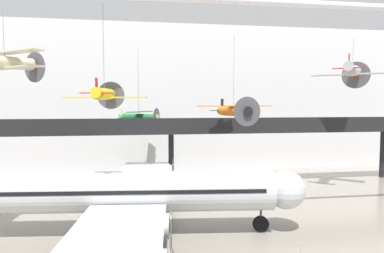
{
  "coord_description": "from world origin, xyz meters",
  "views": [
    {
      "loc": [
        -3.94,
        -16.0,
        10.47
      ],
      "look_at": [
        0.06,
        10.24,
        8.72
      ],
      "focal_mm": 32.0,
      "sensor_mm": 36.0,
      "label": 1
    }
  ],
  "objects_px": {
    "airliner_silver_main": "(119,193)",
    "suspended_plane_yellow_lowwing": "(104,94)",
    "suspended_plane_silver_racer": "(353,71)",
    "suspended_plane_green_biplane": "(139,117)",
    "suspended_plane_cream_biplane": "(5,62)",
    "suspended_plane_orange_highwing": "(233,110)"
  },
  "relations": [
    {
      "from": "airliner_silver_main",
      "to": "suspended_plane_yellow_lowwing",
      "type": "height_order",
      "value": "suspended_plane_yellow_lowwing"
    },
    {
      "from": "suspended_plane_yellow_lowwing",
      "to": "suspended_plane_silver_racer",
      "type": "height_order",
      "value": "suspended_plane_silver_racer"
    },
    {
      "from": "suspended_plane_green_biplane",
      "to": "suspended_plane_silver_racer",
      "type": "bearing_deg",
      "value": 2.74
    },
    {
      "from": "suspended_plane_cream_biplane",
      "to": "suspended_plane_orange_highwing",
      "type": "bearing_deg",
      "value": -37.62
    },
    {
      "from": "airliner_silver_main",
      "to": "suspended_plane_cream_biplane",
      "type": "bearing_deg",
      "value": 165.15
    },
    {
      "from": "airliner_silver_main",
      "to": "suspended_plane_silver_racer",
      "type": "height_order",
      "value": "suspended_plane_silver_racer"
    },
    {
      "from": "suspended_plane_yellow_lowwing",
      "to": "airliner_silver_main",
      "type": "bearing_deg",
      "value": -50.78
    },
    {
      "from": "suspended_plane_cream_biplane",
      "to": "suspended_plane_orange_highwing",
      "type": "distance_m",
      "value": 22.69
    },
    {
      "from": "suspended_plane_yellow_lowwing",
      "to": "suspended_plane_orange_highwing",
      "type": "height_order",
      "value": "suspended_plane_yellow_lowwing"
    },
    {
      "from": "airliner_silver_main",
      "to": "suspended_plane_silver_racer",
      "type": "bearing_deg",
      "value": 26.2
    },
    {
      "from": "airliner_silver_main",
      "to": "suspended_plane_green_biplane",
      "type": "height_order",
      "value": "suspended_plane_green_biplane"
    },
    {
      "from": "suspended_plane_orange_highwing",
      "to": "suspended_plane_green_biplane",
      "type": "bearing_deg",
      "value": -142.51
    },
    {
      "from": "suspended_plane_yellow_lowwing",
      "to": "suspended_plane_silver_racer",
      "type": "relative_size",
      "value": 0.97
    },
    {
      "from": "suspended_plane_cream_biplane",
      "to": "suspended_plane_orange_highwing",
      "type": "xyz_separation_m",
      "value": [
        21.47,
        6.0,
        -4.23
      ]
    },
    {
      "from": "suspended_plane_green_biplane",
      "to": "suspended_plane_silver_racer",
      "type": "distance_m",
      "value": 27.15
    },
    {
      "from": "suspended_plane_green_biplane",
      "to": "suspended_plane_cream_biplane",
      "type": "bearing_deg",
      "value": -102.7
    },
    {
      "from": "suspended_plane_cream_biplane",
      "to": "suspended_plane_silver_racer",
      "type": "xyz_separation_m",
      "value": [
        35.97,
        6.28,
        0.38
      ]
    },
    {
      "from": "suspended_plane_orange_highwing",
      "to": "suspended_plane_silver_racer",
      "type": "bearing_deg",
      "value": 80.62
    },
    {
      "from": "suspended_plane_yellow_lowwing",
      "to": "suspended_plane_orange_highwing",
      "type": "relative_size",
      "value": 0.82
    },
    {
      "from": "suspended_plane_yellow_lowwing",
      "to": "suspended_plane_orange_highwing",
      "type": "distance_m",
      "value": 16.55
    },
    {
      "from": "suspended_plane_green_biplane",
      "to": "suspended_plane_silver_racer",
      "type": "height_order",
      "value": "suspended_plane_silver_racer"
    },
    {
      "from": "suspended_plane_orange_highwing",
      "to": "suspended_plane_green_biplane",
      "type": "distance_m",
      "value": 14.1
    }
  ]
}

